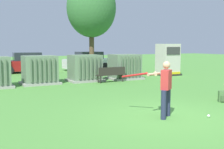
# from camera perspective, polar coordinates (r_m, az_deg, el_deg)

# --- Properties ---
(ground_plane) EXTENTS (96.00, 96.00, 0.00)m
(ground_plane) POSITION_cam_1_polar(r_m,az_deg,el_deg) (9.06, 10.73, -8.37)
(ground_plane) COLOR #51933D
(transformer_mid_west) EXTENTS (2.10, 1.70, 1.62)m
(transformer_mid_west) POSITION_cam_1_polar(r_m,az_deg,el_deg) (16.57, -14.41, 0.84)
(transformer_mid_west) COLOR #9E9B93
(transformer_mid_west) RESTS_ON ground
(transformer_mid_east) EXTENTS (2.10, 1.70, 1.62)m
(transformer_mid_east) POSITION_cam_1_polar(r_m,az_deg,el_deg) (17.39, -5.49, 1.24)
(transformer_mid_east) COLOR #9E9B93
(transformer_mid_east) RESTS_ON ground
(transformer_east) EXTENTS (2.10, 1.70, 1.62)m
(transformer_east) POSITION_cam_1_polar(r_m,az_deg,el_deg) (18.37, 2.58, 1.51)
(transformer_east) COLOR #9E9B93
(transformer_east) RESTS_ON ground
(generator_enclosure) EXTENTS (1.60, 1.40, 2.30)m
(generator_enclosure) POSITION_cam_1_polar(r_m,az_deg,el_deg) (21.10, 11.21, 2.94)
(generator_enclosure) COLOR #262626
(generator_enclosure) RESTS_ON ground
(park_bench) EXTENTS (1.82, 0.48, 0.92)m
(park_bench) POSITION_cam_1_polar(r_m,az_deg,el_deg) (16.77, -0.17, 0.22)
(park_bench) COLOR #2D2823
(park_bench) RESTS_ON ground
(batter) EXTENTS (1.16, 1.44, 1.74)m
(batter) POSITION_cam_1_polar(r_m,az_deg,el_deg) (8.77, 10.52, -2.34)
(batter) COLOR #282D4C
(batter) RESTS_ON ground
(sports_ball) EXTENTS (0.09, 0.09, 0.09)m
(sports_ball) POSITION_cam_1_polar(r_m,az_deg,el_deg) (9.31, 18.94, -7.92)
(sports_ball) COLOR white
(sports_ball) RESTS_ON ground
(backpack) EXTENTS (0.38, 0.37, 0.44)m
(backpack) POSITION_cam_1_polar(r_m,az_deg,el_deg) (11.87, 21.50, -4.20)
(backpack) COLOR #4C723F
(backpack) RESTS_ON ground
(tree_center_left) EXTENTS (3.89, 3.89, 7.44)m
(tree_center_left) POSITION_cam_1_polar(r_m,az_deg,el_deg) (22.89, -4.19, 13.22)
(tree_center_left) COLOR brown
(tree_center_left) RESTS_ON ground
(parked_car_leftmost) EXTENTS (4.30, 2.13, 1.62)m
(parked_car_leftmost) POSITION_cam_1_polar(r_m,az_deg,el_deg) (23.71, -17.02, 2.19)
(parked_car_leftmost) COLOR maroon
(parked_car_leftmost) RESTS_ON ground
(parked_car_left_of_center) EXTENTS (4.31, 2.15, 1.62)m
(parked_car_left_of_center) POSITION_cam_1_polar(r_m,az_deg,el_deg) (25.21, -4.87, 2.65)
(parked_car_left_of_center) COLOR silver
(parked_car_left_of_center) RESTS_ON ground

